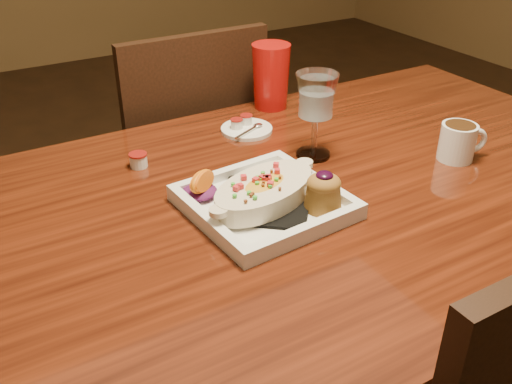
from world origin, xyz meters
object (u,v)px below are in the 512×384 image
table (309,232)px  chair_far (184,168)px  plate (269,196)px  goblet (316,100)px  coffee_mug (459,140)px  saucer (246,128)px  red_tumbler (271,76)px

table → chair_far: 0.65m
chair_far → plate: chair_far is taller
chair_far → goblet: same height
coffee_mug → saucer: size_ratio=0.86×
goblet → saucer: 0.23m
chair_far → goblet: bearing=99.4°
plate → coffee_mug: 0.44m
table → goblet: size_ratio=8.31×
chair_far → red_tumbler: chair_far is taller
plate → coffee_mug: size_ratio=2.70×
plate → saucer: 0.35m
coffee_mug → saucer: (-0.31, 0.35, -0.03)m
goblet → saucer: (-0.06, 0.18, -0.12)m
table → plate: plate is taller
table → saucer: (0.02, 0.30, 0.10)m
red_tumbler → table: bearing=-110.9°
table → red_tumbler: bearing=69.1°
coffee_mug → goblet: 0.31m
plate → saucer: plate is taller
goblet → table: bearing=-126.2°
coffee_mug → goblet: goblet is taller
saucer → chair_far: bearing=94.2°
saucer → red_tumbler: bearing=37.7°
chair_far → red_tumbler: bearing=123.7°
plate → saucer: bearing=63.3°
chair_far → saucer: chair_far is taller
table → coffee_mug: bearing=-7.8°
table → coffee_mug: (0.34, -0.05, 0.14)m
table → coffee_mug: size_ratio=14.63×
plate → red_tumbler: bearing=53.9°
coffee_mug → goblet: size_ratio=0.57×
chair_far → coffee_mug: size_ratio=9.07×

